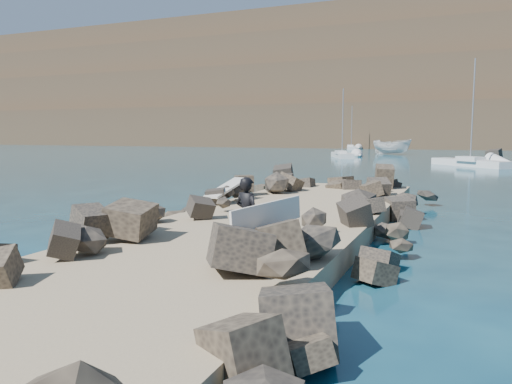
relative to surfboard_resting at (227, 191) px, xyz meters
The scene contains 11 objects.
ground 3.88m from the surfboard_resting, 44.15° to the right, with size 800.00×800.00×0.00m, color #0F384C.
jetty 5.38m from the surfboard_resting, 59.77° to the right, with size 6.00×26.00×0.60m, color #8C7759.
riprap_left 4.14m from the surfboard_resting, 93.04° to the right, with size 2.60×22.00×1.00m, color black.
riprap_right 6.95m from the surfboard_resting, 36.32° to the right, with size 2.60×22.00×1.00m, color black.
headland 158.61m from the surfboard_resting, 85.39° to the left, with size 360.00×140.00×32.00m, color #2D4919.
surfboard_resting is the anchor object (origin of this frame).
boat_imported 61.90m from the surfboard_resting, 92.08° to the left, with size 2.27×6.03×2.33m, color silver.
surfer_with_board 7.97m from the surfboard_resting, 60.41° to the right, with size 1.22×1.88×1.63m.
sailboat_e 83.38m from the surfboard_resting, 98.85° to the left, with size 3.18×7.44×8.75m.
sailboat_a 48.40m from the surfboard_resting, 97.99° to the left, with size 4.52×7.59×9.06m.
sailboat_c 36.90m from the surfboard_resting, 76.56° to the left, with size 7.41×7.66×10.36m.
Camera 1 is at (5.37, -13.84, 3.13)m, focal length 35.00 mm.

